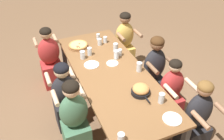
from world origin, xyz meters
name	(u,v)px	position (x,y,z in m)	size (l,w,h in m)	color
ground_plane	(112,111)	(0.00, 0.00, 0.00)	(18.00, 18.00, 0.00)	brown
dining_table	(112,77)	(0.00, 0.00, 0.71)	(2.58, 0.99, 0.78)	brown
pizza_board_main	(78,45)	(-0.90, -0.24, 0.80)	(0.34, 0.34, 0.05)	brown
skillet_bowl	(141,90)	(0.56, 0.17, 0.83)	(0.36, 0.25, 0.14)	black
empty_plate_a	(172,119)	(1.10, 0.29, 0.78)	(0.22, 0.22, 0.02)	white
empty_plate_b	(112,63)	(-0.21, 0.10, 0.78)	(0.18, 0.18, 0.02)	white
empty_plate_c	(92,65)	(-0.30, -0.21, 0.78)	(0.23, 0.23, 0.02)	white
cocktail_glass_blue	(98,37)	(-1.02, 0.16, 0.82)	(0.06, 0.06, 0.13)	silver
drinking_glass_a	(100,42)	(-0.82, 0.12, 0.83)	(0.07, 0.07, 0.12)	silver
drinking_glass_b	(116,55)	(-0.32, 0.21, 0.84)	(0.08, 0.08, 0.14)	silver
drinking_glass_c	(139,67)	(0.11, 0.38, 0.84)	(0.08, 0.08, 0.14)	silver
drinking_glass_d	(116,48)	(-0.52, 0.28, 0.84)	(0.08, 0.08, 0.14)	silver
drinking_glass_e	(161,99)	(0.81, 0.32, 0.84)	(0.08, 0.08, 0.14)	silver
drinking_glass_f	(120,53)	(-0.38, 0.30, 0.83)	(0.07, 0.07, 0.11)	silver
drinking_glass_g	(90,52)	(-0.58, -0.14, 0.83)	(0.07, 0.07, 0.13)	silver
drinking_glass_h	(105,40)	(-0.86, 0.24, 0.83)	(0.07, 0.07, 0.11)	silver
drinking_glass_i	(83,55)	(-0.53, -0.27, 0.84)	(0.08, 0.08, 0.13)	silver
drinking_glass_j	(121,138)	(1.15, -0.39, 0.83)	(0.08, 0.08, 0.11)	silver
diner_near_left	(50,60)	(-1.07, -0.71, 0.52)	(0.51, 0.40, 1.15)	#B22D2D
diner_far_right	(196,121)	(1.07, 0.71, 0.53)	(0.51, 0.40, 1.17)	#232328
diner_near_midright	(75,120)	(0.47, -0.71, 0.55)	(0.51, 0.40, 1.18)	#477556
diner_far_center	(154,73)	(0.01, 0.71, 0.57)	(0.51, 0.40, 1.22)	#232328
diner_far_left	(124,43)	(-1.08, 0.71, 0.54)	(0.51, 0.40, 1.17)	gold
diner_far_midright	(170,95)	(0.49, 0.71, 0.50)	(0.51, 0.40, 1.11)	#B22D2D
diner_near_center	(66,98)	(-0.01, -0.71, 0.52)	(0.51, 0.40, 1.12)	#232328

